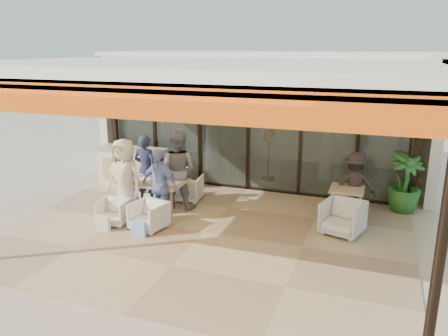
% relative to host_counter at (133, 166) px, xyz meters
% --- Properties ---
extents(ground, '(70.00, 70.00, 0.00)m').
position_rel_host_counter_xyz_m(ground, '(3.04, -2.30, -0.53)').
color(ground, '#C6B293').
rests_on(ground, ground).
extents(terrace_floor, '(8.00, 6.00, 0.01)m').
position_rel_host_counter_xyz_m(terrace_floor, '(3.04, -2.30, -0.53)').
color(terrace_floor, tan).
rests_on(terrace_floor, ground).
extents(terrace_structure, '(8.00, 6.00, 3.40)m').
position_rel_host_counter_xyz_m(terrace_structure, '(3.04, -2.56, 2.72)').
color(terrace_structure, silver).
rests_on(terrace_structure, ground).
extents(glass_storefront, '(8.08, 0.10, 3.20)m').
position_rel_host_counter_xyz_m(glass_storefront, '(3.04, 0.70, 1.07)').
color(glass_storefront, '#9EADA3').
rests_on(glass_storefront, ground).
extents(interior_block, '(9.05, 3.62, 3.52)m').
position_rel_host_counter_xyz_m(interior_block, '(3.05, 3.02, 1.70)').
color(interior_block, silver).
rests_on(interior_block, ground).
extents(host_counter, '(1.85, 0.65, 1.04)m').
position_rel_host_counter_xyz_m(host_counter, '(0.00, 0.00, 0.00)').
color(host_counter, silver).
rests_on(host_counter, ground).
extents(dining_table, '(1.50, 0.90, 0.93)m').
position_rel_host_counter_xyz_m(dining_table, '(1.48, -1.56, 0.16)').
color(dining_table, tan).
rests_on(dining_table, ground).
extents(chair_far_left, '(0.58, 0.54, 0.60)m').
position_rel_host_counter_xyz_m(chair_far_left, '(1.06, -0.61, -0.23)').
color(chair_far_left, white).
rests_on(chair_far_left, ground).
extents(chair_far_right, '(0.75, 0.71, 0.69)m').
position_rel_host_counter_xyz_m(chair_far_right, '(1.90, -0.61, -0.19)').
color(chair_far_right, white).
rests_on(chair_far_right, ground).
extents(chair_near_left, '(0.65, 0.62, 0.61)m').
position_rel_host_counter_xyz_m(chair_near_left, '(1.06, -2.51, -0.23)').
color(chair_near_left, white).
rests_on(chair_near_left, ground).
extents(chair_near_right, '(0.76, 0.73, 0.66)m').
position_rel_host_counter_xyz_m(chair_near_right, '(1.90, -2.51, -0.20)').
color(chair_near_right, white).
rests_on(chair_near_right, ground).
extents(diner_navy, '(0.63, 0.42, 1.69)m').
position_rel_host_counter_xyz_m(diner_navy, '(1.06, -1.11, 0.31)').
color(diner_navy, '#1B1E3D').
rests_on(diner_navy, ground).
extents(diner_grey, '(0.91, 0.71, 1.83)m').
position_rel_host_counter_xyz_m(diner_grey, '(1.90, -1.11, 0.38)').
color(diner_grey, slate).
rests_on(diner_grey, ground).
extents(diner_cream, '(0.94, 0.69, 1.76)m').
position_rel_host_counter_xyz_m(diner_cream, '(1.06, -2.01, 0.35)').
color(diner_cream, beige).
rests_on(diner_cream, ground).
extents(diner_periwinkle, '(1.01, 0.60, 1.61)m').
position_rel_host_counter_xyz_m(diner_periwinkle, '(1.90, -2.01, 0.27)').
color(diner_periwinkle, '#7081BA').
rests_on(diner_periwinkle, ground).
extents(tote_bag_cream, '(0.30, 0.10, 0.34)m').
position_rel_host_counter_xyz_m(tote_bag_cream, '(1.06, -2.91, -0.36)').
color(tote_bag_cream, silver).
rests_on(tote_bag_cream, ground).
extents(tote_bag_blue, '(0.30, 0.10, 0.34)m').
position_rel_host_counter_xyz_m(tote_bag_blue, '(1.90, -2.91, -0.36)').
color(tote_bag_blue, '#99BFD8').
rests_on(tote_bag_blue, ground).
extents(side_table, '(0.70, 0.70, 0.74)m').
position_rel_host_counter_xyz_m(side_table, '(5.66, -0.63, 0.11)').
color(side_table, tan).
rests_on(side_table, ground).
extents(side_chair, '(0.92, 0.89, 0.77)m').
position_rel_host_counter_xyz_m(side_chair, '(5.66, -1.38, -0.14)').
color(side_chair, white).
rests_on(side_chair, ground).
extents(standing_woman, '(1.04, 0.72, 1.47)m').
position_rel_host_counter_xyz_m(standing_woman, '(5.79, -0.31, 0.20)').
color(standing_woman, black).
rests_on(standing_woman, ground).
extents(potted_palm, '(1.01, 1.01, 1.36)m').
position_rel_host_counter_xyz_m(potted_palm, '(6.84, 0.39, 0.15)').
color(potted_palm, '#1E5919').
rests_on(potted_palm, ground).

